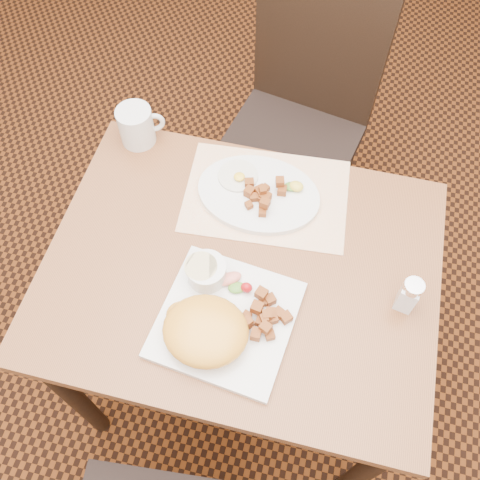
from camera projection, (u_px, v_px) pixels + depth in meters
name	position (u px, v px, depth m)	size (l,w,h in m)	color
ground	(241.00, 366.00, 1.87)	(8.00, 8.00, 0.00)	black
table	(241.00, 287.00, 1.32)	(0.90, 0.70, 0.75)	brown
chair_far	(300.00, 112.00, 1.76)	(0.50, 0.50, 0.97)	black
placemat	(266.00, 196.00, 1.33)	(0.40, 0.28, 0.00)	white
plate_square	(226.00, 320.00, 1.15)	(0.28, 0.28, 0.02)	silver
plate_oval	(258.00, 194.00, 1.32)	(0.30, 0.23, 0.02)	silver
hollandaise_mound	(205.00, 331.00, 1.10)	(0.19, 0.16, 0.07)	gold
ramekin	(206.00, 271.00, 1.17)	(0.09, 0.09, 0.05)	silver
garnish_sq	(234.00, 283.00, 1.18)	(0.09, 0.06, 0.03)	#387223
fried_egg	(238.00, 176.00, 1.33)	(0.10, 0.10, 0.02)	white
garnish_ov	(295.00, 186.00, 1.31)	(0.05, 0.04, 0.02)	#387223
salt_shaker	(409.00, 295.00, 1.13)	(0.05, 0.05, 0.10)	white
coffee_mug	(137.00, 126.00, 1.38)	(0.12, 0.09, 0.10)	silver
home_fries_sq	(264.00, 316.00, 1.13)	(0.11, 0.11, 0.04)	#8F4517
home_fries_ov	(262.00, 194.00, 1.29)	(0.11, 0.11, 0.04)	#8F4517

